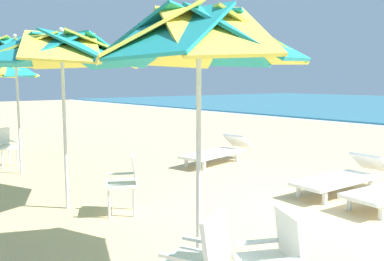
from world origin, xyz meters
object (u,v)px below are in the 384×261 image
object	(u,v)px
plastic_chair_0	(201,258)
sun_lounger_2	(343,177)
plastic_chair_1	(274,257)
beach_umbrella_1	(62,51)
beach_umbrella_2	(15,53)
plastic_chair_3	(4,144)
beach_umbrella_0	(199,40)
plastic_chair_2	(126,180)
sun_lounger_3	(218,151)

from	to	relation	value
plastic_chair_0	sun_lounger_2	distance (m)	4.54
plastic_chair_1	beach_umbrella_1	distance (m)	4.27
beach_umbrella_2	sun_lounger_2	bearing A→B (deg)	37.42
plastic_chair_3	sun_lounger_2	size ratio (longest dim) A/B	0.40
plastic_chair_1	plastic_chair_3	bearing A→B (deg)	-179.36
plastic_chair_0	beach_umbrella_2	distance (m)	6.71
beach_umbrella_0	plastic_chair_2	size ratio (longest dim) A/B	3.11
sun_lounger_3	plastic_chair_1	bearing A→B (deg)	-38.39
sun_lounger_3	plastic_chair_3	bearing A→B (deg)	-125.13
beach_umbrella_0	sun_lounger_3	size ratio (longest dim) A/B	1.21
sun_lounger_2	beach_umbrella_0	bearing A→B (deg)	-78.94
beach_umbrella_1	plastic_chair_2	xyz separation A→B (m)	(0.78, 0.57, -1.86)
plastic_chair_0	sun_lounger_2	size ratio (longest dim) A/B	0.40
plastic_chair_3	plastic_chair_2	bearing A→B (deg)	5.54
plastic_chair_2	plastic_chair_3	bearing A→B (deg)	-174.46
sun_lounger_2	sun_lounger_3	bearing A→B (deg)	178.75
sun_lounger_2	plastic_chair_0	bearing A→B (deg)	-73.06
beach_umbrella_0	plastic_chair_0	xyz separation A→B (m)	(0.56, -0.44, -1.81)
plastic_chair_2	beach_umbrella_0	bearing A→B (deg)	-10.68
plastic_chair_0	plastic_chair_2	xyz separation A→B (m)	(-2.69, 0.85, 0.00)
plastic_chair_3	sun_lounger_3	distance (m)	4.92
beach_umbrella_1	plastic_chair_0	bearing A→B (deg)	-4.50
plastic_chair_0	plastic_chair_1	distance (m)	0.60
plastic_chair_0	beach_umbrella_1	distance (m)	3.95
plastic_chair_3	sun_lounger_2	world-z (taller)	plastic_chair_3
beach_umbrella_0	plastic_chair_2	bearing A→B (deg)	169.32
beach_umbrella_2	plastic_chair_0	bearing A→B (deg)	-4.05
plastic_chair_0	plastic_chair_2	bearing A→B (deg)	162.55
plastic_chair_1	plastic_chair_3	size ratio (longest dim) A/B	1.00
sun_lounger_3	beach_umbrella_1	bearing A→B (deg)	-74.73
beach_umbrella_0	beach_umbrella_1	xyz separation A→B (m)	(-2.91, -0.17, 0.05)
beach_umbrella_0	plastic_chair_3	bearing A→B (deg)	-179.53
plastic_chair_2	plastic_chair_3	world-z (taller)	same
plastic_chair_1	beach_umbrella_2	distance (m)	7.04
beach_umbrella_0	beach_umbrella_2	xyz separation A→B (m)	(-5.83, 0.01, 0.18)
plastic_chair_1	sun_lounger_3	world-z (taller)	plastic_chair_1
plastic_chair_1	sun_lounger_3	bearing A→B (deg)	141.61
plastic_chair_1	plastic_chair_2	size ratio (longest dim) A/B	1.00
plastic_chair_1	sun_lounger_2	xyz separation A→B (m)	(-1.68, 3.86, -0.22)
beach_umbrella_0	sun_lounger_2	distance (m)	4.45
beach_umbrella_1	plastic_chair_3	bearing A→B (deg)	178.35
beach_umbrella_2	beach_umbrella_1	bearing A→B (deg)	-3.51
plastic_chair_1	plastic_chair_2	world-z (taller)	same
plastic_chair_1	beach_umbrella_2	size ratio (longest dim) A/B	0.30
plastic_chair_1	sun_lounger_2	bearing A→B (deg)	113.56
plastic_chair_1	plastic_chair_3	xyz separation A→B (m)	(-7.79, -0.09, 0.00)
plastic_chair_0	plastic_chair_3	size ratio (longest dim) A/B	1.00
beach_umbrella_0	plastic_chair_1	bearing A→B (deg)	1.83
plastic_chair_2	sun_lounger_2	distance (m)	3.75
beach_umbrella_1	plastic_chair_3	xyz separation A→B (m)	(-3.96, 0.11, -1.86)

